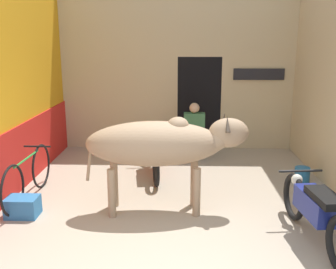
{
  "coord_description": "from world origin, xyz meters",
  "views": [
    {
      "loc": [
        0.08,
        -3.81,
        2.44
      ],
      "look_at": [
        -0.12,
        2.19,
        0.97
      ],
      "focal_mm": 42.0,
      "sensor_mm": 36.0,
      "label": 1
    }
  ],
  "objects_px": {
    "shopkeeper_seated": "(194,129)",
    "crate": "(23,207)",
    "motorcycle_far": "(153,152)",
    "plastic_stool": "(177,145)",
    "bicycle": "(28,176)",
    "bucket": "(302,175)",
    "cow": "(162,144)",
    "motorcycle_near": "(316,210)"
  },
  "relations": [
    {
      "from": "motorcycle_far",
      "to": "plastic_stool",
      "type": "bearing_deg",
      "value": 69.26
    },
    {
      "from": "cow",
      "to": "crate",
      "type": "relative_size",
      "value": 5.25
    },
    {
      "from": "motorcycle_near",
      "to": "bicycle",
      "type": "bearing_deg",
      "value": 163.13
    },
    {
      "from": "crate",
      "to": "bucket",
      "type": "xyz_separation_m",
      "value": [
        4.35,
        1.51,
        -0.01
      ]
    },
    {
      "from": "bucket",
      "to": "shopkeeper_seated",
      "type": "bearing_deg",
      "value": 143.18
    },
    {
      "from": "motorcycle_near",
      "to": "plastic_stool",
      "type": "bearing_deg",
      "value": 115.31
    },
    {
      "from": "shopkeeper_seated",
      "to": "cow",
      "type": "bearing_deg",
      "value": -101.47
    },
    {
      "from": "motorcycle_far",
      "to": "crate",
      "type": "relative_size",
      "value": 4.41
    },
    {
      "from": "motorcycle_near",
      "to": "motorcycle_far",
      "type": "relative_size",
      "value": 1.02
    },
    {
      "from": "shopkeeper_seated",
      "to": "crate",
      "type": "bearing_deg",
      "value": -130.82
    },
    {
      "from": "shopkeeper_seated",
      "to": "plastic_stool",
      "type": "bearing_deg",
      "value": 162.23
    },
    {
      "from": "motorcycle_near",
      "to": "bicycle",
      "type": "distance_m",
      "value": 4.15
    },
    {
      "from": "motorcycle_near",
      "to": "motorcycle_far",
      "type": "xyz_separation_m",
      "value": [
        -2.14,
        2.5,
        -0.02
      ]
    },
    {
      "from": "motorcycle_near",
      "to": "motorcycle_far",
      "type": "distance_m",
      "value": 3.29
    },
    {
      "from": "motorcycle_near",
      "to": "bicycle",
      "type": "relative_size",
      "value": 1.08
    },
    {
      "from": "cow",
      "to": "shopkeeper_seated",
      "type": "xyz_separation_m",
      "value": [
        0.54,
        2.65,
        -0.4
      ]
    },
    {
      "from": "motorcycle_far",
      "to": "crate",
      "type": "distance_m",
      "value": 2.56
    },
    {
      "from": "motorcycle_near",
      "to": "bicycle",
      "type": "xyz_separation_m",
      "value": [
        -3.98,
        1.21,
        -0.06
      ]
    },
    {
      "from": "motorcycle_far",
      "to": "shopkeeper_seated",
      "type": "bearing_deg",
      "value": 51.94
    },
    {
      "from": "cow",
      "to": "motorcycle_near",
      "type": "xyz_separation_m",
      "value": [
        1.89,
        -0.87,
        -0.57
      ]
    },
    {
      "from": "bicycle",
      "to": "bucket",
      "type": "height_order",
      "value": "bicycle"
    },
    {
      "from": "shopkeeper_seated",
      "to": "crate",
      "type": "distance_m",
      "value": 3.85
    },
    {
      "from": "motorcycle_near",
      "to": "motorcycle_far",
      "type": "bearing_deg",
      "value": 130.6
    },
    {
      "from": "plastic_stool",
      "to": "motorcycle_near",
      "type": "bearing_deg",
      "value": -64.69
    },
    {
      "from": "shopkeeper_seated",
      "to": "plastic_stool",
      "type": "distance_m",
      "value": 0.53
    },
    {
      "from": "motorcycle_far",
      "to": "bucket",
      "type": "height_order",
      "value": "motorcycle_far"
    },
    {
      "from": "shopkeeper_seated",
      "to": "bucket",
      "type": "relative_size",
      "value": 4.44
    },
    {
      "from": "cow",
      "to": "shopkeeper_seated",
      "type": "height_order",
      "value": "cow"
    },
    {
      "from": "shopkeeper_seated",
      "to": "bicycle",
      "type": "bearing_deg",
      "value": -138.68
    },
    {
      "from": "plastic_stool",
      "to": "bucket",
      "type": "xyz_separation_m",
      "value": [
        2.21,
        -1.5,
        -0.1
      ]
    },
    {
      "from": "crate",
      "to": "motorcycle_far",
      "type": "bearing_deg",
      "value": 47.78
    },
    {
      "from": "cow",
      "to": "motorcycle_far",
      "type": "xyz_separation_m",
      "value": [
        -0.26,
        1.63,
        -0.59
      ]
    },
    {
      "from": "motorcycle_near",
      "to": "bicycle",
      "type": "height_order",
      "value": "motorcycle_near"
    },
    {
      "from": "motorcycle_near",
      "to": "plastic_stool",
      "type": "height_order",
      "value": "motorcycle_near"
    },
    {
      "from": "crate",
      "to": "cow",
      "type": "bearing_deg",
      "value": 7.2
    },
    {
      "from": "shopkeeper_seated",
      "to": "bucket",
      "type": "height_order",
      "value": "shopkeeper_seated"
    },
    {
      "from": "cow",
      "to": "plastic_stool",
      "type": "height_order",
      "value": "cow"
    },
    {
      "from": "cow",
      "to": "shopkeeper_seated",
      "type": "relative_size",
      "value": 2.0
    },
    {
      "from": "bucket",
      "to": "motorcycle_far",
      "type": "bearing_deg",
      "value": 172.0
    },
    {
      "from": "motorcycle_near",
      "to": "plastic_stool",
      "type": "xyz_separation_m",
      "value": [
        -1.72,
        3.63,
        -0.2
      ]
    },
    {
      "from": "plastic_stool",
      "to": "bicycle",
      "type": "bearing_deg",
      "value": -132.99
    },
    {
      "from": "motorcycle_far",
      "to": "bucket",
      "type": "bearing_deg",
      "value": -8.0
    }
  ]
}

